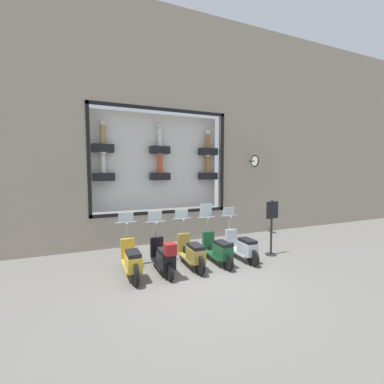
{
  "coord_description": "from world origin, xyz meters",
  "views": [
    {
      "loc": [
        -5.86,
        2.7,
        2.72
      ],
      "look_at": [
        2.09,
        -0.65,
        2.02
      ],
      "focal_mm": 24.0,
      "sensor_mm": 36.0,
      "label": 1
    }
  ],
  "objects_px": {
    "scooter_silver_0": "(242,246)",
    "shop_sign_post": "(272,225)",
    "scooter_green_1": "(218,249)",
    "scooter_yellow_4": "(131,260)",
    "scooter_black_3": "(164,256)",
    "scooter_olive_2": "(192,253)"
  },
  "relations": [
    {
      "from": "scooter_silver_0",
      "to": "shop_sign_post",
      "type": "xyz_separation_m",
      "value": [
        0.03,
        -1.14,
        0.56
      ]
    },
    {
      "from": "scooter_green_1",
      "to": "scooter_yellow_4",
      "type": "distance_m",
      "value": 2.51
    },
    {
      "from": "scooter_silver_0",
      "to": "scooter_yellow_4",
      "type": "relative_size",
      "value": 0.99
    },
    {
      "from": "scooter_black_3",
      "to": "scooter_green_1",
      "type": "bearing_deg",
      "value": -87.57
    },
    {
      "from": "scooter_black_3",
      "to": "scooter_yellow_4",
      "type": "relative_size",
      "value": 0.99
    },
    {
      "from": "scooter_green_1",
      "to": "scooter_black_3",
      "type": "bearing_deg",
      "value": 92.43
    },
    {
      "from": "scooter_yellow_4",
      "to": "shop_sign_post",
      "type": "height_order",
      "value": "shop_sign_post"
    },
    {
      "from": "scooter_silver_0",
      "to": "scooter_olive_2",
      "type": "height_order",
      "value": "scooter_olive_2"
    },
    {
      "from": "scooter_silver_0",
      "to": "scooter_green_1",
      "type": "distance_m",
      "value": 0.84
    },
    {
      "from": "scooter_olive_2",
      "to": "shop_sign_post",
      "type": "bearing_deg",
      "value": -89.46
    },
    {
      "from": "scooter_black_3",
      "to": "scooter_yellow_4",
      "type": "xyz_separation_m",
      "value": [
        0.07,
        0.84,
        -0.01
      ]
    },
    {
      "from": "scooter_olive_2",
      "to": "scooter_yellow_4",
      "type": "bearing_deg",
      "value": 89.89
    },
    {
      "from": "scooter_yellow_4",
      "to": "scooter_black_3",
      "type": "bearing_deg",
      "value": -94.99
    },
    {
      "from": "scooter_green_1",
      "to": "scooter_yellow_4",
      "type": "bearing_deg",
      "value": 89.95
    },
    {
      "from": "scooter_silver_0",
      "to": "scooter_green_1",
      "type": "xyz_separation_m",
      "value": [
        0.01,
        0.84,
        0.01
      ]
    },
    {
      "from": "scooter_black_3",
      "to": "scooter_yellow_4",
      "type": "distance_m",
      "value": 0.84
    },
    {
      "from": "scooter_olive_2",
      "to": "scooter_silver_0",
      "type": "bearing_deg",
      "value": -90.15
    },
    {
      "from": "scooter_black_3",
      "to": "shop_sign_post",
      "type": "height_order",
      "value": "shop_sign_post"
    },
    {
      "from": "scooter_silver_0",
      "to": "scooter_yellow_4",
      "type": "bearing_deg",
      "value": 89.87
    },
    {
      "from": "scooter_silver_0",
      "to": "scooter_yellow_4",
      "type": "height_order",
      "value": "scooter_yellow_4"
    },
    {
      "from": "scooter_olive_2",
      "to": "scooter_black_3",
      "type": "relative_size",
      "value": 1.01
    },
    {
      "from": "shop_sign_post",
      "to": "scooter_green_1",
      "type": "bearing_deg",
      "value": 90.73
    }
  ]
}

